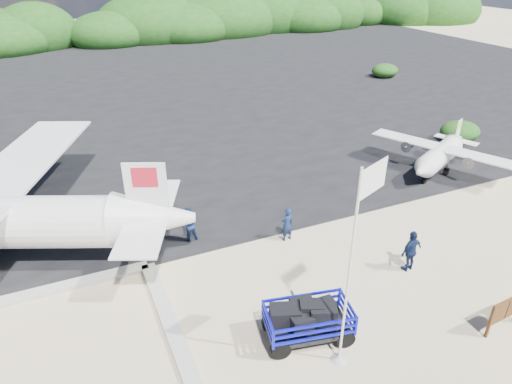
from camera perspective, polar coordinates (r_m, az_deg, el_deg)
ground at (r=15.40m, az=8.08°, el=-15.50°), size 160.00×160.00×0.00m
asphalt_apron at (r=41.13m, az=-14.57°, el=12.28°), size 90.00×50.00×0.04m
lagoon at (r=15.26m, az=-28.04°, el=-19.88°), size 9.00×7.00×0.40m
vegetation_band at (r=65.41m, az=-18.94°, el=17.32°), size 124.00×8.00×4.40m
baggage_cart at (r=14.79m, az=6.37°, el=-17.64°), size 3.05×2.11×1.39m
flagpole at (r=14.33m, az=10.32°, el=-19.91°), size 1.34×0.95×6.17m
signboard at (r=16.81m, az=28.20°, el=-14.86°), size 1.57×0.26×1.29m
crew_a at (r=18.49m, az=3.91°, el=-4.04°), size 0.58×0.42×1.48m
crew_b at (r=18.61m, az=-8.45°, el=-4.06°), size 0.77×0.62×1.50m
crew_c at (r=17.68m, az=18.82°, el=-6.98°), size 1.03×0.55×1.67m
aircraft_large at (r=43.35m, az=5.15°, el=13.83°), size 22.63×22.63×5.17m
aircraft_small at (r=39.09m, az=-27.96°, el=9.12°), size 8.19×8.19×2.21m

